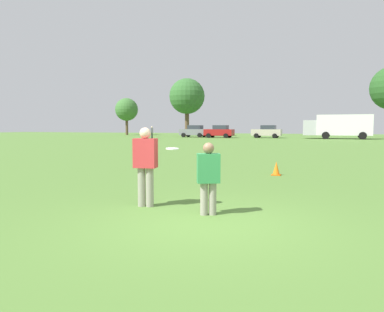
# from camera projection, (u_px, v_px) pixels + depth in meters

# --- Properties ---
(ground_plane) EXTENTS (157.03, 157.03, 0.00)m
(ground_plane) POSITION_uv_depth(u_px,v_px,m) (204.00, 224.00, 6.59)
(ground_plane) COLOR #517A33
(player_thrower) EXTENTS (0.51, 0.34, 1.69)m
(player_thrower) POSITION_uv_depth(u_px,v_px,m) (145.00, 162.00, 7.95)
(player_thrower) COLOR gray
(player_thrower) RESTS_ON ground
(player_defender) EXTENTS (0.50, 0.41, 1.41)m
(player_defender) POSITION_uv_depth(u_px,v_px,m) (208.00, 175.00, 7.20)
(player_defender) COLOR gray
(player_defender) RESTS_ON ground
(frisbee) EXTENTS (0.27, 0.27, 0.04)m
(frisbee) POSITION_uv_depth(u_px,v_px,m) (172.00, 149.00, 7.83)
(frisbee) COLOR white
(traffic_cone) EXTENTS (0.32, 0.32, 0.48)m
(traffic_cone) POSITION_uv_depth(u_px,v_px,m) (276.00, 169.00, 13.06)
(traffic_cone) COLOR #D8590C
(traffic_cone) RESTS_ON ground
(parked_car_near_left) EXTENTS (4.25, 2.32, 1.82)m
(parked_car_near_left) POSITION_uv_depth(u_px,v_px,m) (194.00, 131.00, 56.89)
(parked_car_near_left) COLOR slate
(parked_car_near_left) RESTS_ON ground
(parked_car_mid_left) EXTENTS (4.25, 2.32, 1.82)m
(parked_car_mid_left) POSITION_uv_depth(u_px,v_px,m) (219.00, 131.00, 54.30)
(parked_car_mid_left) COLOR maroon
(parked_car_mid_left) RESTS_ON ground
(parked_car_center) EXTENTS (4.25, 2.32, 1.82)m
(parked_car_center) POSITION_uv_depth(u_px,v_px,m) (267.00, 131.00, 53.69)
(parked_car_center) COLOR #B7AD99
(parked_car_center) RESTS_ON ground
(box_truck) EXTENTS (8.57, 3.18, 3.18)m
(box_truck) POSITION_uv_depth(u_px,v_px,m) (339.00, 126.00, 49.37)
(box_truck) COLOR white
(box_truck) RESTS_ON ground
(bystander_sideline_watcher) EXTENTS (0.41, 0.52, 1.67)m
(bystander_sideline_watcher) POSITION_uv_depth(u_px,v_px,m) (152.00, 132.00, 49.36)
(bystander_sideline_watcher) COLOR black
(bystander_sideline_watcher) RESTS_ON ground
(tree_west_oak) EXTENTS (4.27, 4.27, 6.94)m
(tree_west_oak) POSITION_uv_depth(u_px,v_px,m) (127.00, 110.00, 70.33)
(tree_west_oak) COLOR brown
(tree_west_oak) RESTS_ON ground
(tree_west_maple) EXTENTS (5.95, 5.95, 9.67)m
(tree_west_maple) POSITION_uv_depth(u_px,v_px,m) (187.00, 96.00, 62.72)
(tree_west_maple) COLOR brown
(tree_west_maple) RESTS_ON ground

